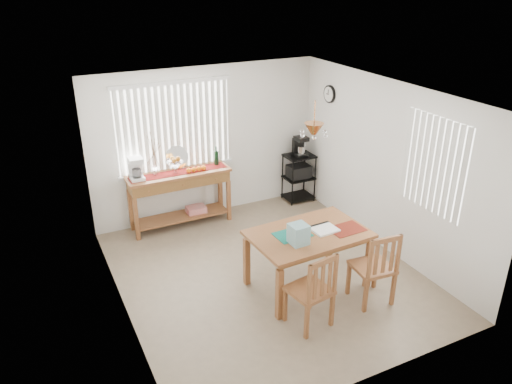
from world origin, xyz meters
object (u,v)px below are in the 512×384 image
sideboard (180,186)px  wire_cart (299,173)px  chair_right (375,268)px  cart_items (300,146)px  dining_table (308,239)px  chair_left (312,291)px

sideboard → wire_cart: size_ratio=1.92×
sideboard → chair_right: chair_right is taller
sideboard → cart_items: cart_items is taller
dining_table → sideboard: bearing=111.2°
wire_cart → dining_table: (-1.33, -2.47, 0.20)m
dining_table → chair_right: size_ratio=1.51×
chair_left → cart_items: bearing=61.8°
sideboard → chair_right: bearing=-64.1°
sideboard → chair_left: size_ratio=1.67×
chair_left → chair_right: chair_right is taller
cart_items → chair_right: 3.31m
cart_items → dining_table: (-1.33, -2.48, -0.33)m
chair_right → cart_items: bearing=76.6°
dining_table → chair_left: 0.88m
dining_table → chair_left: (-0.40, -0.74, -0.23)m
sideboard → wire_cart: 2.30m
sideboard → dining_table: (0.96, -2.47, 0.01)m
sideboard → cart_items: size_ratio=4.66×
dining_table → chair_left: size_ratio=1.55×
chair_left → chair_right: (0.98, 0.05, 0.01)m
dining_table → wire_cart: bearing=61.7°
wire_cart → chair_right: bearing=-103.4°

